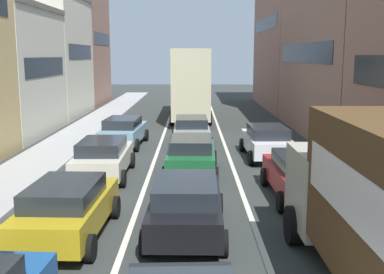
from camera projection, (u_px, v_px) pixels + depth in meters
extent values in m
cube|color=#A4A4A4|center=(71.00, 139.00, 25.83)|extent=(2.60, 64.00, 0.14)
cube|color=silver|center=(161.00, 140.00, 25.85)|extent=(0.16, 60.00, 0.01)
cube|color=silver|center=(223.00, 140.00, 25.85)|extent=(0.16, 60.00, 0.01)
cube|color=black|center=(46.00, 67.00, 27.13)|extent=(0.02, 7.04, 1.10)
cube|color=beige|center=(35.00, 58.00, 35.71)|extent=(7.00, 8.70, 8.88)
cube|color=black|center=(80.00, 52.00, 35.64)|extent=(0.02, 7.04, 1.10)
cube|color=#936B5B|center=(65.00, 45.00, 44.18)|extent=(7.00, 8.70, 11.16)
cube|color=black|center=(102.00, 39.00, 44.09)|extent=(0.02, 7.04, 1.10)
cube|color=#936B5B|center=(304.00, 32.00, 41.13)|extent=(7.00, 14.57, 13.30)
cube|color=black|center=(265.00, 24.00, 41.01)|extent=(0.02, 11.73, 1.10)
cube|color=#936B5B|center=(363.00, 61.00, 27.08)|extent=(7.00, 14.57, 8.66)
cube|color=black|center=(302.00, 53.00, 27.01)|extent=(0.02, 11.73, 1.10)
cube|color=#B7B29E|center=(344.00, 189.00, 11.43)|extent=(2.40, 2.40, 1.90)
cube|color=black|center=(330.00, 163.00, 12.55)|extent=(2.02, 0.03, 0.70)
cube|color=white|center=(347.00, 193.00, 7.54)|extent=(0.02, 4.48, 0.90)
cylinder|color=black|center=(292.00, 225.00, 11.67)|extent=(0.30, 0.96, 0.96)
cube|color=black|center=(186.00, 208.00, 12.34)|extent=(1.89, 4.34, 0.70)
cube|color=#1E2328|center=(185.00, 190.00, 12.04)|extent=(1.64, 2.44, 0.52)
cylinder|color=black|center=(156.00, 204.00, 13.86)|extent=(0.23, 0.64, 0.64)
cylinder|color=black|center=(218.00, 204.00, 13.82)|extent=(0.23, 0.64, 0.64)
cylinder|color=black|center=(144.00, 243.00, 10.98)|extent=(0.23, 0.64, 0.64)
cylinder|color=black|center=(223.00, 243.00, 10.94)|extent=(0.23, 0.64, 0.64)
cube|color=#B29319|center=(68.00, 212.00, 12.06)|extent=(1.95, 4.36, 0.70)
cube|color=#1E2328|center=(64.00, 193.00, 11.77)|extent=(1.67, 2.46, 0.52)
cylinder|color=black|center=(52.00, 206.00, 13.60)|extent=(0.24, 0.65, 0.64)
cylinder|color=black|center=(115.00, 207.00, 13.53)|extent=(0.24, 0.65, 0.64)
cylinder|color=black|center=(10.00, 247.00, 10.72)|extent=(0.24, 0.65, 0.64)
cylinder|color=black|center=(89.00, 248.00, 10.65)|extent=(0.24, 0.65, 0.64)
cube|color=#19592D|center=(191.00, 157.00, 18.53)|extent=(1.91, 4.35, 0.70)
cube|color=#1E2328|center=(191.00, 144.00, 18.23)|extent=(1.65, 2.45, 0.52)
cylinder|color=black|center=(170.00, 158.00, 20.05)|extent=(0.24, 0.65, 0.64)
cylinder|color=black|center=(213.00, 158.00, 20.00)|extent=(0.24, 0.65, 0.64)
cylinder|color=black|center=(165.00, 175.00, 17.17)|extent=(0.24, 0.65, 0.64)
cylinder|color=black|center=(215.00, 175.00, 17.12)|extent=(0.24, 0.65, 0.64)
cube|color=beige|center=(103.00, 160.00, 18.03)|extent=(1.86, 4.32, 0.70)
cube|color=#1E2328|center=(102.00, 147.00, 17.74)|extent=(1.62, 2.43, 0.52)
cylinder|color=black|center=(87.00, 160.00, 19.52)|extent=(0.23, 0.64, 0.64)
cylinder|color=black|center=(131.00, 160.00, 19.54)|extent=(0.23, 0.64, 0.64)
cylinder|color=black|center=(70.00, 179.00, 16.64)|extent=(0.23, 0.64, 0.64)
cylinder|color=black|center=(122.00, 179.00, 16.66)|extent=(0.23, 0.64, 0.64)
cube|color=gray|center=(191.00, 132.00, 24.54)|extent=(1.90, 4.34, 0.70)
cube|color=#1E2328|center=(191.00, 122.00, 24.25)|extent=(1.64, 2.44, 0.52)
cylinder|color=black|center=(174.00, 134.00, 26.02)|extent=(0.23, 0.64, 0.64)
cylinder|color=black|center=(207.00, 134.00, 26.06)|extent=(0.23, 0.64, 0.64)
cylinder|color=black|center=(173.00, 144.00, 23.14)|extent=(0.23, 0.64, 0.64)
cylinder|color=black|center=(210.00, 144.00, 23.18)|extent=(0.23, 0.64, 0.64)
cube|color=#759EB7|center=(123.00, 133.00, 24.23)|extent=(2.06, 4.40, 0.70)
cube|color=#1E2328|center=(122.00, 123.00, 23.93)|extent=(1.73, 2.50, 0.52)
cylinder|color=black|center=(112.00, 135.00, 25.78)|extent=(0.26, 0.65, 0.64)
cylinder|color=black|center=(145.00, 135.00, 25.67)|extent=(0.26, 0.65, 0.64)
cylinder|color=black|center=(99.00, 145.00, 22.91)|extent=(0.26, 0.65, 0.64)
cylinder|color=black|center=(136.00, 145.00, 22.80)|extent=(0.26, 0.65, 0.64)
cube|color=#A51E1E|center=(300.00, 178.00, 15.42)|extent=(1.87, 4.33, 0.70)
cube|color=#1E2328|center=(302.00, 163.00, 15.12)|extent=(1.62, 2.43, 0.52)
cylinder|color=black|center=(264.00, 177.00, 16.90)|extent=(0.23, 0.64, 0.64)
cylinder|color=black|center=(315.00, 177.00, 16.93)|extent=(0.23, 0.64, 0.64)
cylinder|color=black|center=(281.00, 202.00, 14.02)|extent=(0.23, 0.64, 0.64)
cylinder|color=black|center=(342.00, 201.00, 14.05)|extent=(0.23, 0.64, 0.64)
cube|color=silver|center=(266.00, 143.00, 21.42)|extent=(1.90, 4.34, 0.70)
cube|color=#1E2328|center=(267.00, 132.00, 21.13)|extent=(1.64, 2.45, 0.52)
cylinder|color=black|center=(242.00, 145.00, 22.90)|extent=(0.24, 0.65, 0.64)
cylinder|color=black|center=(279.00, 145.00, 22.94)|extent=(0.24, 0.65, 0.64)
cylinder|color=black|center=(251.00, 158.00, 20.02)|extent=(0.24, 0.65, 0.64)
cylinder|color=black|center=(293.00, 158.00, 20.06)|extent=(0.24, 0.65, 0.64)
cube|color=#BFB793|center=(190.00, 96.00, 34.20)|extent=(2.55, 10.51, 2.40)
cube|color=black|center=(190.00, 91.00, 34.13)|extent=(2.58, 9.88, 0.70)
cube|color=#BFB793|center=(190.00, 65.00, 33.80)|extent=(2.55, 10.51, 2.16)
cube|color=black|center=(190.00, 61.00, 33.76)|extent=(2.58, 9.88, 0.64)
cylinder|color=black|center=(175.00, 107.00, 38.12)|extent=(0.30, 1.00, 1.00)
cylinder|color=black|center=(206.00, 107.00, 38.13)|extent=(0.30, 1.00, 1.00)
cylinder|color=black|center=(172.00, 118.00, 31.29)|extent=(0.30, 1.00, 1.00)
cylinder|color=black|center=(209.00, 118.00, 31.31)|extent=(0.30, 1.00, 1.00)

